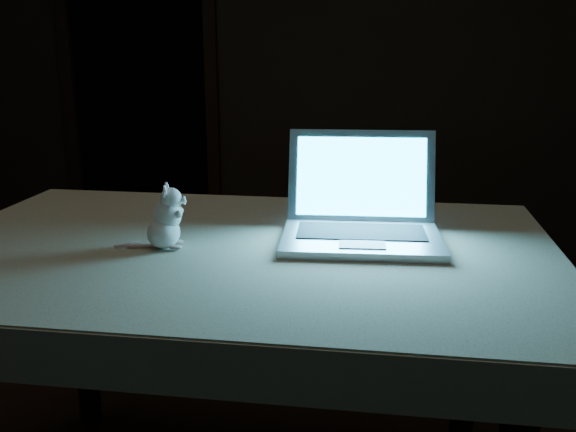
# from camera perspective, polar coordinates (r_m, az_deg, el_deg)

# --- Properties ---
(back_wall) EXTENTS (4.50, 0.04, 2.60)m
(back_wall) POSITION_cam_1_polar(r_m,az_deg,el_deg) (4.16, 1.62, 14.35)
(back_wall) COLOR black
(back_wall) RESTS_ON ground
(doorway) EXTENTS (1.06, 0.36, 2.13)m
(doorway) POSITION_cam_1_polar(r_m,az_deg,el_deg) (4.43, -12.98, 10.98)
(doorway) COLOR black
(doorway) RESTS_ON back_wall
(table) EXTENTS (1.56, 1.02, 0.83)m
(table) POSITION_cam_1_polar(r_m,az_deg,el_deg) (1.87, -4.17, -15.03)
(table) COLOR black
(table) RESTS_ON floor
(tablecloth) EXTENTS (1.86, 1.43, 0.11)m
(tablecloth) POSITION_cam_1_polar(r_m,az_deg,el_deg) (1.74, -6.06, -4.14)
(tablecloth) COLOR beige
(tablecloth) RESTS_ON table
(laptop) EXTENTS (0.44, 0.39, 0.29)m
(laptop) POSITION_cam_1_polar(r_m,az_deg,el_deg) (1.68, 6.67, 2.21)
(laptop) COLOR #B6B6BA
(laptop) RESTS_ON tablecloth
(plush_mouse) EXTENTS (0.15, 0.15, 0.17)m
(plush_mouse) POSITION_cam_1_polar(r_m,az_deg,el_deg) (1.68, -11.06, -0.04)
(plush_mouse) COLOR white
(plush_mouse) RESTS_ON tablecloth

